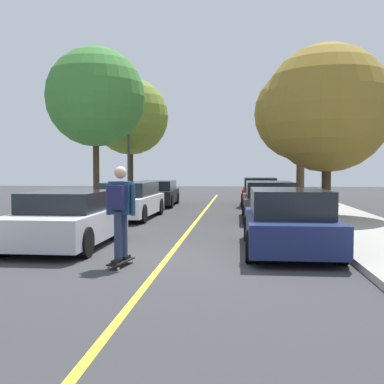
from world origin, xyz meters
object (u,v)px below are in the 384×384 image
at_px(streetlamp, 128,145).
at_px(parked_car_left_far, 157,193).
at_px(parked_car_right_nearest, 288,221).
at_px(parked_car_right_far, 260,191).
at_px(skateboard, 121,262).
at_px(street_tree_left_nearest, 96,97).
at_px(street_tree_left_near, 130,117).
at_px(street_tree_right_nearest, 327,109).
at_px(skateboarder, 120,207).
at_px(parked_car_right_near, 269,201).
at_px(street_tree_right_near, 301,114).
at_px(parked_car_left_nearest, 68,219).
at_px(parked_car_left_near, 129,200).

bearing_deg(streetlamp, parked_car_left_far, -38.90).
distance_m(parked_car_right_nearest, parked_car_right_far, 13.63).
bearing_deg(skateboard, street_tree_left_nearest, 108.89).
height_order(parked_car_right_nearest, street_tree_left_near, street_tree_left_near).
bearing_deg(street_tree_left_nearest, street_tree_right_nearest, -14.85).
relative_size(street_tree_left_nearest, skateboarder, 3.85).
height_order(parked_car_right_nearest, street_tree_right_nearest, street_tree_right_nearest).
height_order(parked_car_right_near, parked_car_right_far, parked_car_right_far).
bearing_deg(parked_car_right_near, skateboarder, -110.97).
bearing_deg(parked_car_left_far, street_tree_right_near, 10.66).
xyz_separation_m(parked_car_left_far, parked_car_right_nearest, (5.10, -12.67, 0.05)).
bearing_deg(parked_car_right_nearest, skateboarder, -148.52).
height_order(street_tree_right_near, skateboarder, street_tree_right_near).
xyz_separation_m(streetlamp, skateboard, (3.56, -16.06, -2.98)).
xyz_separation_m(parked_car_left_far, street_tree_left_nearest, (-2.04, -3.41, 4.23)).
xyz_separation_m(parked_car_left_nearest, parked_car_right_far, (5.10, 13.45, 0.05)).
bearing_deg(parked_car_right_nearest, street_tree_left_near, 114.23).
relative_size(street_tree_left_near, skateboard, 7.80).
height_order(parked_car_left_far, street_tree_right_nearest, street_tree_right_nearest).
bearing_deg(street_tree_right_nearest, street_tree_left_nearest, 165.15).
bearing_deg(parked_car_right_nearest, streetlamp, 115.95).
relative_size(parked_car_left_nearest, streetlamp, 0.82).
bearing_deg(street_tree_left_nearest, parked_car_left_near, -52.36).
bearing_deg(parked_car_left_near, parked_car_left_far, 90.03).
height_order(street_tree_left_near, street_tree_right_nearest, street_tree_left_near).
bearing_deg(parked_car_left_far, skateboarder, -83.00).
bearing_deg(skateboarder, street_tree_right_near, 71.58).
distance_m(parked_car_left_nearest, parked_car_left_far, 12.49).
distance_m(parked_car_left_far, skateboarder, 14.81).
bearing_deg(parked_car_right_nearest, street_tree_left_nearest, 127.64).
xyz_separation_m(parked_car_right_near, streetlamp, (-6.85, 7.49, 2.39)).
relative_size(streetlamp, skateboarder, 2.86).
relative_size(street_tree_left_near, street_tree_right_nearest, 1.10).
relative_size(parked_car_left_nearest, parked_car_left_far, 0.98).
distance_m(parked_car_left_near, street_tree_left_nearest, 5.36).
bearing_deg(street_tree_left_near, skateboarder, -77.88).
height_order(parked_car_left_far, street_tree_right_near, street_tree_right_near).
relative_size(parked_car_left_nearest, street_tree_right_near, 0.61).
xyz_separation_m(parked_car_left_far, parked_car_right_near, (5.10, -6.08, 0.05)).
bearing_deg(skateboarder, parked_car_right_nearest, 31.48).
xyz_separation_m(parked_car_right_far, street_tree_left_nearest, (-7.14, -4.37, 4.16)).
distance_m(parked_car_right_nearest, parked_car_right_near, 6.59).
bearing_deg(parked_car_right_near, street_tree_left_nearest, 159.50).
distance_m(parked_car_left_far, street_tree_right_near, 8.27).
distance_m(parked_car_right_near, skateboarder, 9.23).
height_order(parked_car_left_far, skateboard, parked_car_left_far).
bearing_deg(street_tree_right_near, street_tree_left_near, 168.57).
bearing_deg(street_tree_left_near, streetlamp, -80.78).
bearing_deg(parked_car_left_near, street_tree_right_near, 46.03).
height_order(parked_car_left_near, parked_car_left_far, parked_car_left_near).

